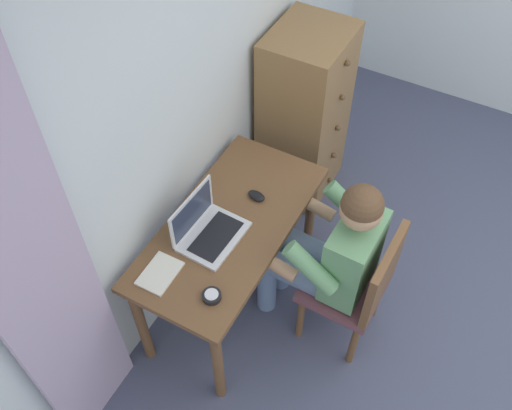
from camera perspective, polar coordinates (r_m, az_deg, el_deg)
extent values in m
cube|color=silver|center=(2.88, -5.52, 12.51)|extent=(4.80, 0.05, 2.50)
cube|color=#B29EBC|center=(2.32, -20.65, -8.04)|extent=(0.46, 0.03, 2.26)
cube|color=brown|center=(2.88, -2.70, -2.12)|extent=(1.20, 0.58, 0.03)
cylinder|color=brown|center=(2.89, -3.90, -15.88)|extent=(0.06, 0.06, 0.70)
cylinder|color=brown|center=(3.40, 5.51, -1.12)|extent=(0.06, 0.06, 0.70)
cylinder|color=brown|center=(3.04, -11.58, -11.78)|extent=(0.06, 0.06, 0.70)
cylinder|color=brown|center=(3.53, -1.33, 1.68)|extent=(0.06, 0.06, 0.70)
cube|color=olive|center=(3.65, 4.90, 9.00)|extent=(0.53, 0.44, 1.21)
sphere|color=brown|center=(3.93, 7.55, 2.51)|extent=(0.04, 0.04, 0.04)
sphere|color=brown|center=(3.75, 7.92, 5.01)|extent=(0.04, 0.04, 0.04)
sphere|color=brown|center=(3.59, 8.33, 7.76)|extent=(0.04, 0.04, 0.04)
sphere|color=brown|center=(3.43, 8.79, 10.76)|extent=(0.04, 0.04, 0.04)
sphere|color=brown|center=(3.29, 9.30, 14.03)|extent=(0.04, 0.04, 0.04)
cube|color=brown|center=(3.06, 8.97, -8.07)|extent=(0.43, 0.41, 0.05)
cube|color=brown|center=(2.84, 12.85, -7.00)|extent=(0.42, 0.05, 0.42)
cylinder|color=brown|center=(3.36, 7.21, -6.84)|extent=(0.04, 0.04, 0.40)
cylinder|color=brown|center=(3.19, 4.55, -11.29)|extent=(0.04, 0.04, 0.40)
cylinder|color=brown|center=(3.32, 12.25, -9.05)|extent=(0.04, 0.04, 0.40)
cylinder|color=brown|center=(3.15, 9.88, -13.72)|extent=(0.04, 0.04, 0.40)
cylinder|color=#6B84AD|center=(3.10, 6.05, -4.74)|extent=(0.15, 0.40, 0.14)
cylinder|color=#6B84AD|center=(3.01, 4.53, -7.17)|extent=(0.15, 0.40, 0.14)
cylinder|color=#6B84AD|center=(3.34, 2.64, -5.68)|extent=(0.11, 0.11, 0.47)
cylinder|color=#6B84AD|center=(3.25, 1.12, -7.95)|extent=(0.11, 0.11, 0.47)
cube|color=#609366|center=(2.83, 9.81, -5.19)|extent=(0.37, 0.21, 0.46)
cylinder|color=#609366|center=(2.92, 9.43, -0.14)|extent=(0.10, 0.30, 0.25)
cylinder|color=#609366|center=(2.66, 5.58, -6.43)|extent=(0.10, 0.30, 0.25)
cylinder|color=tan|center=(3.04, 5.76, 0.02)|extent=(0.08, 0.27, 0.11)
cylinder|color=tan|center=(2.79, 1.74, -5.95)|extent=(0.08, 0.27, 0.11)
sphere|color=tan|center=(2.55, 10.66, -0.45)|extent=(0.20, 0.20, 0.20)
sphere|color=#513823|center=(2.52, 10.76, -0.01)|extent=(0.20, 0.20, 0.20)
cube|color=silver|center=(2.81, -4.27, -3.24)|extent=(0.35, 0.25, 0.02)
cube|color=black|center=(2.79, -4.11, -3.19)|extent=(0.29, 0.17, 0.00)
cube|color=silver|center=(2.76, -6.57, -0.67)|extent=(0.34, 0.02, 0.22)
cube|color=#2D3851|center=(2.76, -6.46, -0.72)|extent=(0.31, 0.01, 0.18)
ellipsoid|color=black|center=(2.96, 0.04, 0.95)|extent=(0.08, 0.11, 0.03)
cylinder|color=black|center=(2.61, -4.53, -9.21)|extent=(0.09, 0.09, 0.03)
cylinder|color=silver|center=(2.60, -4.55, -9.04)|extent=(0.06, 0.06, 0.00)
cube|color=silver|center=(2.72, -9.75, -6.86)|extent=(0.21, 0.15, 0.01)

